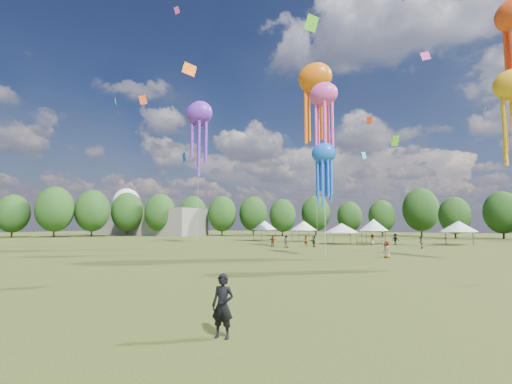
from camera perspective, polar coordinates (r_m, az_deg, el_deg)
The scene contains 10 objects.
ground at distance 17.69m, azimuth -25.24°, elevation -15.78°, with size 300.00×300.00×0.00m, color #384416.
observer_main at distance 11.50m, azimuth -5.29°, elevation -17.48°, with size 0.70×0.46×1.91m, color black.
spectator_near at distance 52.73m, azimuth 4.79°, elevation -7.82°, with size 0.87×0.68×1.79m, color gray.
spectators_far at distance 56.10m, azimuth 15.92°, elevation -7.51°, with size 20.98×25.51×1.83m.
festival_tents at distance 67.69m, azimuth 14.15°, elevation -5.24°, with size 41.04×12.51×4.27m.
show_kites at distance 54.24m, azimuth 14.28°, elevation 15.15°, with size 51.29×19.25×31.56m.
small_kites at distance 59.51m, azimuth 11.98°, elevation 21.18°, with size 78.03×65.12×43.78m.
treeline at distance 74.94m, azimuth 15.50°, elevation -2.52°, with size 201.57×95.24×13.43m.
hangar at distance 119.00m, azimuth -17.03°, elevation -4.59°, with size 40.00×12.00×8.00m, color gray.
radome at distance 135.04m, azimuth -19.81°, elevation -2.00°, with size 9.00×9.00×16.00m.
Camera 1 is at (14.05, -10.19, 3.43)m, focal length 25.30 mm.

